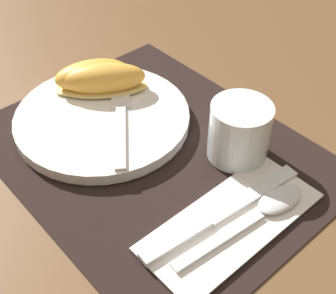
{
  "coord_description": "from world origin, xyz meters",
  "views": [
    {
      "loc": [
        0.35,
        -0.29,
        0.43
      ],
      "look_at": [
        0.02,
        0.0,
        0.02
      ],
      "focal_mm": 50.0,
      "sensor_mm": 36.0,
      "label": 1
    }
  ],
  "objects_px": {
    "plate": "(102,118)",
    "fork": "(121,111)",
    "citrus_wedge_0": "(104,80)",
    "juice_glass": "(239,134)",
    "knife": "(220,214)",
    "citrus_wedge_1": "(92,76)",
    "spoon": "(264,210)"
  },
  "relations": [
    {
      "from": "knife",
      "to": "citrus_wedge_0",
      "type": "xyz_separation_m",
      "value": [
        -0.27,
        0.04,
        0.03
      ]
    },
    {
      "from": "juice_glass",
      "to": "spoon",
      "type": "relative_size",
      "value": 0.42
    },
    {
      "from": "citrus_wedge_0",
      "to": "citrus_wedge_1",
      "type": "xyz_separation_m",
      "value": [
        -0.02,
        -0.01,
        -0.0
      ]
    },
    {
      "from": "knife",
      "to": "fork",
      "type": "relative_size",
      "value": 1.33
    },
    {
      "from": "plate",
      "to": "knife",
      "type": "relative_size",
      "value": 1.08
    },
    {
      "from": "juice_glass",
      "to": "fork",
      "type": "relative_size",
      "value": 0.46
    },
    {
      "from": "citrus_wedge_0",
      "to": "citrus_wedge_1",
      "type": "distance_m",
      "value": 0.02
    },
    {
      "from": "knife",
      "to": "fork",
      "type": "xyz_separation_m",
      "value": [
        -0.21,
        0.02,
        0.01
      ]
    },
    {
      "from": "juice_glass",
      "to": "citrus_wedge_0",
      "type": "xyz_separation_m",
      "value": [
        -0.21,
        -0.06,
        0.0
      ]
    },
    {
      "from": "plate",
      "to": "fork",
      "type": "relative_size",
      "value": 1.44
    },
    {
      "from": "plate",
      "to": "juice_glass",
      "type": "distance_m",
      "value": 0.2
    },
    {
      "from": "citrus_wedge_1",
      "to": "juice_glass",
      "type": "bearing_deg",
      "value": 15.56
    },
    {
      "from": "citrus_wedge_1",
      "to": "spoon",
      "type": "bearing_deg",
      "value": 2.11
    },
    {
      "from": "plate",
      "to": "citrus_wedge_0",
      "type": "bearing_deg",
      "value": 140.03
    },
    {
      "from": "plate",
      "to": "juice_glass",
      "type": "xyz_separation_m",
      "value": [
        0.17,
        0.09,
        0.03
      ]
    },
    {
      "from": "citrus_wedge_0",
      "to": "citrus_wedge_1",
      "type": "relative_size",
      "value": 1.07
    },
    {
      "from": "juice_glass",
      "to": "knife",
      "type": "xyz_separation_m",
      "value": [
        0.06,
        -0.09,
        -0.03
      ]
    },
    {
      "from": "citrus_wedge_1",
      "to": "citrus_wedge_0",
      "type": "bearing_deg",
      "value": 17.42
    },
    {
      "from": "plate",
      "to": "citrus_wedge_1",
      "type": "relative_size",
      "value": 1.97
    },
    {
      "from": "plate",
      "to": "spoon",
      "type": "relative_size",
      "value": 1.3
    },
    {
      "from": "knife",
      "to": "spoon",
      "type": "bearing_deg",
      "value": 53.65
    },
    {
      "from": "juice_glass",
      "to": "knife",
      "type": "bearing_deg",
      "value": -57.85
    },
    {
      "from": "plate",
      "to": "citrus_wedge_0",
      "type": "distance_m",
      "value": 0.06
    },
    {
      "from": "juice_glass",
      "to": "plate",
      "type": "bearing_deg",
      "value": -151.1
    },
    {
      "from": "juice_glass",
      "to": "spoon",
      "type": "distance_m",
      "value": 0.11
    },
    {
      "from": "plate",
      "to": "knife",
      "type": "xyz_separation_m",
      "value": [
        0.23,
        -0.0,
        -0.0
      ]
    },
    {
      "from": "spoon",
      "to": "citrus_wedge_1",
      "type": "height_order",
      "value": "citrus_wedge_1"
    },
    {
      "from": "spoon",
      "to": "fork",
      "type": "xyz_separation_m",
      "value": [
        -0.24,
        -0.02,
        0.01
      ]
    },
    {
      "from": "fork",
      "to": "citrus_wedge_0",
      "type": "bearing_deg",
      "value": 165.79
    },
    {
      "from": "plate",
      "to": "citrus_wedge_1",
      "type": "distance_m",
      "value": 0.07
    },
    {
      "from": "knife",
      "to": "fork",
      "type": "distance_m",
      "value": 0.21
    },
    {
      "from": "fork",
      "to": "citrus_wedge_0",
      "type": "height_order",
      "value": "citrus_wedge_0"
    }
  ]
}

